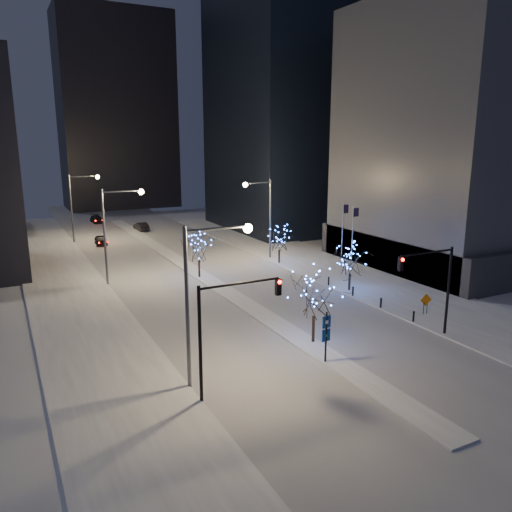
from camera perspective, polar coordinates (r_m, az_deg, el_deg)
ground at (r=34.47m, az=9.85°, el=-12.42°), size 160.00×160.00×0.00m
road at (r=64.32m, az=-9.18°, el=-0.37°), size 20.00×130.00×0.02m
median at (r=59.70m, az=-7.68°, el=-1.30°), size 2.00×80.00×0.15m
east_sidewalk at (r=58.06m, az=9.86°, el=-1.78°), size 10.00×90.00×0.15m
west_sidewalk at (r=47.23m, az=-19.70°, el=-5.82°), size 8.00×90.00×0.15m
midrise_block at (r=68.13m, az=24.62°, el=12.11°), size 30.00×22.00×30.00m
plinth at (r=69.30m, az=23.61°, el=1.34°), size 30.00×24.00×4.00m
horizon_block at (r=119.47m, az=-15.63°, el=15.55°), size 24.00×14.00×42.00m
street_lamp_w_near at (r=29.66m, az=-6.01°, el=-3.09°), size 4.40×0.56×10.00m
street_lamp_w_mid at (r=53.26m, az=-15.88°, el=3.65°), size 4.40×0.56×10.00m
street_lamp_w_far at (r=77.73m, az=-19.65°, el=6.19°), size 4.40×0.56×10.00m
street_lamp_east at (r=62.50m, az=0.91°, el=5.41°), size 3.90×0.56×10.00m
traffic_signal_west at (r=28.62m, az=-3.52°, el=-7.31°), size 5.26×0.43×7.00m
traffic_signal_east at (r=39.29m, az=19.73°, el=-2.42°), size 5.26×0.43×7.00m
flagpoles at (r=53.93m, az=10.42°, el=2.21°), size 1.35×2.60×8.00m
bollards at (r=47.52m, az=12.50°, el=-4.57°), size 0.16×12.16×0.90m
car_near at (r=75.79m, az=-17.32°, el=1.73°), size 1.82×4.02×1.34m
car_mid at (r=85.92m, az=-12.98°, el=3.30°), size 1.75×4.44×1.44m
car_far at (r=96.74m, az=-17.72°, el=4.03°), size 2.07×4.64×1.32m
holiday_tree_median_near at (r=36.63m, az=6.67°, el=-4.50°), size 5.34×5.34×5.49m
holiday_tree_median_far at (r=54.41m, az=-6.57°, el=0.90°), size 4.85×4.85×4.89m
holiday_tree_plaza_near at (r=50.13m, az=10.73°, el=-0.47°), size 4.05×4.05×4.74m
holiday_tree_plaza_far at (r=60.48m, az=2.68°, el=1.92°), size 4.17×4.17×4.53m
wayfinding_sign at (r=33.93m, az=8.02°, el=-8.63°), size 0.66×0.14×3.68m
construction_sign at (r=45.31m, az=18.83°, el=-4.98°), size 1.10×0.24×1.83m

